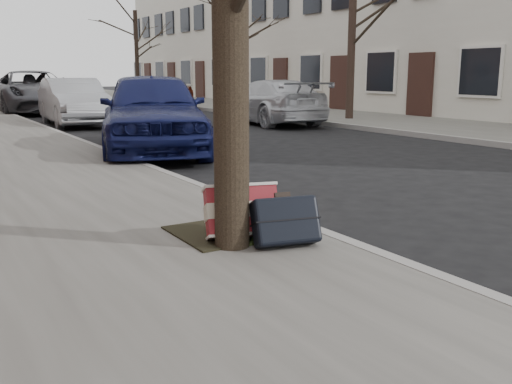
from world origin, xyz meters
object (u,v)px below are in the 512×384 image
car_near_mid (74,102)px  suitcase_red (242,211)px  suitcase_navy (285,220)px  car_near_front (152,112)px

car_near_mid → suitcase_red: bearing=-95.0°
suitcase_red → car_near_mid: car_near_mid is taller
suitcase_navy → car_near_mid: size_ratio=0.13×
car_near_mid → suitcase_navy: bearing=-93.9°
suitcase_red → car_near_mid: bearing=98.6°
suitcase_red → suitcase_navy: 0.41m
suitcase_navy → car_near_mid: car_near_mid is taller
suitcase_red → car_near_mid: 12.85m
car_near_front → car_near_mid: (0.20, 6.60, -0.10)m
suitcase_navy → car_near_front: size_ratio=0.12×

